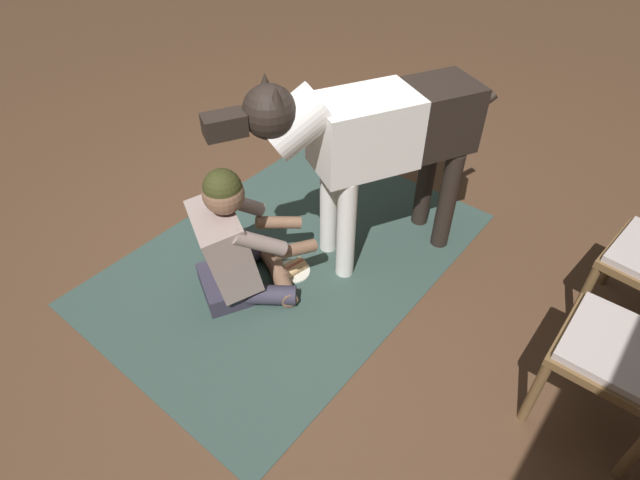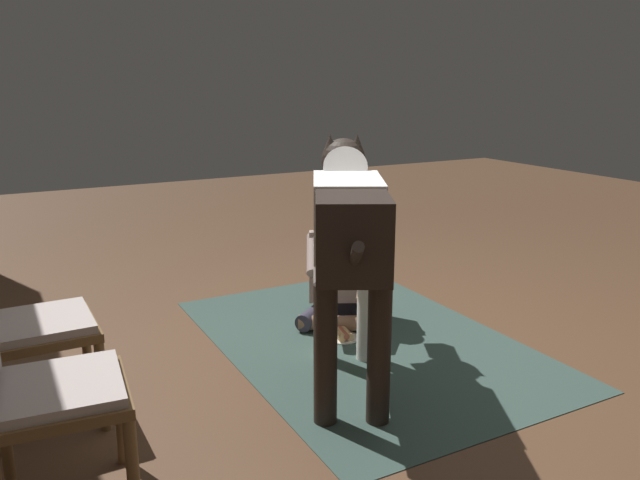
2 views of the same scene
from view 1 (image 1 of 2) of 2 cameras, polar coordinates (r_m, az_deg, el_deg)
The scene contains 5 objects.
ground_plane at distance 3.38m, azimuth -2.66°, elevation 1.59°, with size 13.35×13.35×0.00m, color brown.
area_rug at distance 3.16m, azimuth -3.15°, elevation -1.80°, with size 2.32×1.60×0.01m, color #334841.
person_sitting_on_floor at distance 2.78m, azimuth -9.51°, elevation -0.60°, with size 0.72×0.63×0.81m.
large_dog at distance 2.73m, azimuth 5.97°, elevation 11.29°, with size 1.47×0.86×1.22m.
hot_dog_on_plate at distance 3.05m, azimuth -3.00°, elevation -3.22°, with size 0.20×0.20×0.06m.
Camera 1 is at (1.91, 1.75, 2.18)m, focal length 28.71 mm.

